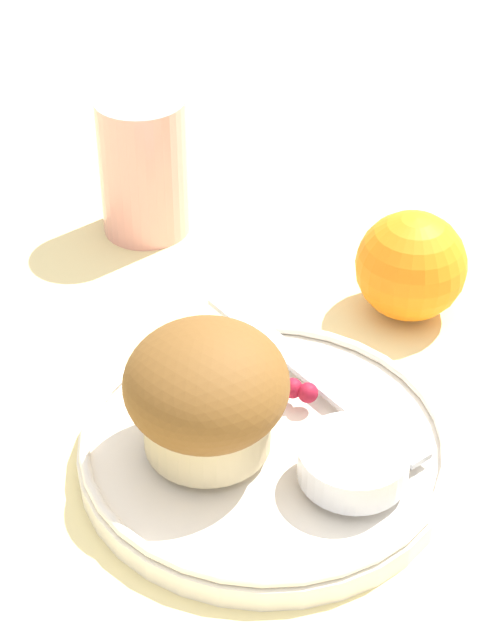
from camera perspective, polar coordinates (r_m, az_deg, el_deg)
The scene contains 8 objects.
ground_plane at distance 0.61m, azimuth 2.50°, elevation -7.43°, with size 3.00×3.00×0.00m, color beige.
plate at distance 0.60m, azimuth 1.34°, elevation -6.79°, with size 0.21×0.21×0.02m.
muffin at distance 0.56m, azimuth -1.80°, elevation -3.92°, with size 0.09×0.09×0.07m.
cream_ramekin at distance 0.57m, azimuth 6.07°, elevation -7.46°, with size 0.06×0.06×0.02m.
berry_pair at distance 0.61m, azimuth 3.31°, elevation -3.80°, with size 0.02×0.01×0.01m.
butter_knife at distance 0.63m, azimuth 3.77°, elevation -2.79°, with size 0.17×0.10×0.00m.
orange_fruit at distance 0.70m, azimuth 9.10°, elevation 2.86°, with size 0.07×0.07×0.07m.
juice_glass at distance 0.77m, azimuth -5.17°, elevation 8.16°, with size 0.06×0.06×0.10m.
Camera 1 is at (0.15, -0.40, 0.43)m, focal length 60.00 mm.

